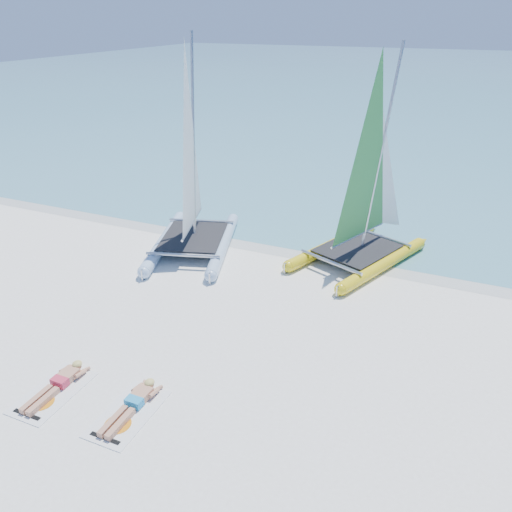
{
  "coord_description": "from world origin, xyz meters",
  "views": [
    {
      "loc": [
        5.23,
        -9.7,
        7.58
      ],
      "look_at": [
        0.53,
        1.2,
        1.76
      ],
      "focal_mm": 35.0,
      "sensor_mm": 36.0,
      "label": 1
    }
  ],
  "objects_px": {
    "catamaran_yellow": "(372,194)",
    "sunbather_b": "(133,403)",
    "towel_b": "(128,413)",
    "towel_a": "(53,392)",
    "catamaran_blue": "(191,189)",
    "sunbather_a": "(59,383)"
  },
  "relations": [
    {
      "from": "catamaran_yellow",
      "to": "towel_b",
      "type": "xyz_separation_m",
      "value": [
        -2.94,
        -9.56,
        -2.22
      ]
    },
    {
      "from": "towel_a",
      "to": "towel_b",
      "type": "bearing_deg",
      "value": 3.74
    },
    {
      "from": "catamaran_yellow",
      "to": "sunbather_b",
      "type": "relative_size",
      "value": 4.1
    },
    {
      "from": "catamaran_yellow",
      "to": "towel_b",
      "type": "height_order",
      "value": "catamaran_yellow"
    },
    {
      "from": "catamaran_yellow",
      "to": "catamaran_blue",
      "type": "bearing_deg",
      "value": -141.35
    },
    {
      "from": "sunbather_a",
      "to": "towel_b",
      "type": "xyz_separation_m",
      "value": [
        1.92,
        -0.07,
        -0.11
      ]
    },
    {
      "from": "catamaran_blue",
      "to": "towel_a",
      "type": "bearing_deg",
      "value": -100.6
    },
    {
      "from": "catamaran_blue",
      "to": "sunbather_b",
      "type": "relative_size",
      "value": 4.23
    },
    {
      "from": "towel_b",
      "to": "sunbather_b",
      "type": "distance_m",
      "value": 0.22
    },
    {
      "from": "towel_a",
      "to": "towel_b",
      "type": "height_order",
      "value": "same"
    },
    {
      "from": "catamaran_blue",
      "to": "sunbather_b",
      "type": "bearing_deg",
      "value": -86.8
    },
    {
      "from": "towel_a",
      "to": "sunbather_a",
      "type": "xyz_separation_m",
      "value": [
        0.0,
        0.19,
        0.11
      ]
    },
    {
      "from": "sunbather_a",
      "to": "towel_b",
      "type": "relative_size",
      "value": 0.93
    },
    {
      "from": "catamaran_yellow",
      "to": "sunbather_a",
      "type": "distance_m",
      "value": 10.87
    },
    {
      "from": "towel_a",
      "to": "sunbather_b",
      "type": "xyz_separation_m",
      "value": [
        1.92,
        0.32,
        0.11
      ]
    },
    {
      "from": "catamaran_yellow",
      "to": "towel_b",
      "type": "bearing_deg",
      "value": -85.18
    },
    {
      "from": "towel_a",
      "to": "towel_b",
      "type": "relative_size",
      "value": 1.0
    },
    {
      "from": "catamaran_blue",
      "to": "towel_a",
      "type": "distance_m",
      "value": 8.28
    },
    {
      "from": "sunbather_a",
      "to": "sunbather_b",
      "type": "distance_m",
      "value": 1.92
    },
    {
      "from": "catamaran_blue",
      "to": "towel_b",
      "type": "xyz_separation_m",
      "value": [
        2.85,
        -7.81,
        -2.17
      ]
    },
    {
      "from": "catamaran_yellow",
      "to": "sunbather_a",
      "type": "height_order",
      "value": "catamaran_yellow"
    },
    {
      "from": "catamaran_blue",
      "to": "sunbather_b",
      "type": "xyz_separation_m",
      "value": [
        2.85,
        -7.62,
        -2.06
      ]
    }
  ]
}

